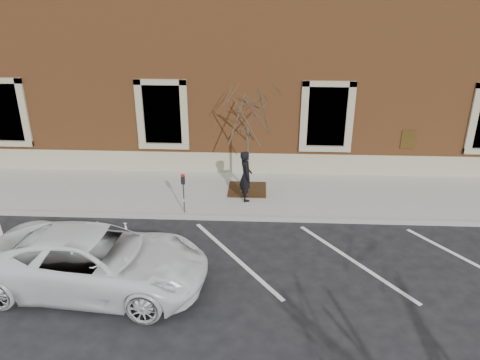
# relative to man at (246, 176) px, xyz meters

# --- Properties ---
(ground) EXTENTS (120.00, 120.00, 0.00)m
(ground) POSITION_rel_man_xyz_m (-0.17, -1.15, -1.01)
(ground) COLOR #28282B
(ground) RESTS_ON ground
(sidewalk_near) EXTENTS (40.00, 3.50, 0.15)m
(sidewalk_near) POSITION_rel_man_xyz_m (-0.17, 0.60, -0.94)
(sidewalk_near) COLOR #B4B1A9
(sidewalk_near) RESTS_ON ground
(curb_near) EXTENTS (40.00, 0.12, 0.15)m
(curb_near) POSITION_rel_man_xyz_m (-0.17, -1.20, -0.94)
(curb_near) COLOR #9E9E99
(curb_near) RESTS_ON ground
(parking_stripes) EXTENTS (28.00, 4.40, 0.01)m
(parking_stripes) POSITION_rel_man_xyz_m (-0.17, -3.35, -1.01)
(parking_stripes) COLOR silver
(parking_stripes) RESTS_ON ground
(building_civic) EXTENTS (40.00, 8.62, 8.00)m
(building_civic) POSITION_rel_man_xyz_m (-0.17, 6.59, 2.98)
(building_civic) COLOR brown
(building_civic) RESTS_ON ground
(man) EXTENTS (0.53, 0.70, 1.72)m
(man) POSITION_rel_man_xyz_m (0.00, 0.00, 0.00)
(man) COLOR black
(man) RESTS_ON sidewalk_near
(parking_meter) EXTENTS (0.12, 0.09, 1.30)m
(parking_meter) POSITION_rel_man_xyz_m (-1.91, -1.03, 0.05)
(parking_meter) COLOR #595B60
(parking_meter) RESTS_ON sidewalk_near
(tree_grate) EXTENTS (1.32, 1.32, 0.03)m
(tree_grate) POSITION_rel_man_xyz_m (0.02, 0.77, -0.84)
(tree_grate) COLOR #3C2313
(tree_grate) RESTS_ON sidewalk_near
(sapling) EXTENTS (2.49, 2.49, 4.14)m
(sapling) POSITION_rel_man_xyz_m (0.02, 0.77, 2.04)
(sapling) COLOR #473D2B
(sapling) RESTS_ON sidewalk_near
(white_truck) EXTENTS (5.60, 2.95, 1.50)m
(white_truck) POSITION_rel_man_xyz_m (-3.44, -4.80, -0.26)
(white_truck) COLOR white
(white_truck) RESTS_ON ground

